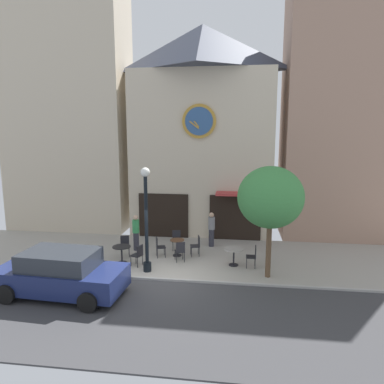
{
  "coord_description": "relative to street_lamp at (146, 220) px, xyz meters",
  "views": [
    {
      "loc": [
        2.74,
        -12.12,
        5.5
      ],
      "look_at": [
        0.79,
        2.74,
        2.9
      ],
      "focal_mm": 32.95,
      "sensor_mm": 36.0,
      "label": 1
    }
  ],
  "objects": [
    {
      "name": "ground_plane",
      "position": [
        0.75,
        -0.62,
        -2.13
      ],
      "size": [
        26.5,
        10.6,
        0.13
      ],
      "color": "#9E998E"
    },
    {
      "name": "clock_building",
      "position": [
        1.54,
        6.13,
        3.55
      ],
      "size": [
        7.43,
        4.32,
        10.9
      ],
      "color": "beige",
      "rests_on": "ground_plane"
    },
    {
      "name": "neighbor_building_left",
      "position": [
        -6.01,
        6.18,
        4.93
      ],
      "size": [
        6.71,
        3.0,
        14.08
      ],
      "color": "beige",
      "rests_on": "ground_plane"
    },
    {
      "name": "neighbor_building_right",
      "position": [
        9.28,
        6.37,
        4.69
      ],
      "size": [
        6.94,
        3.38,
        13.59
      ],
      "color": "#9E7A66",
      "rests_on": "ground_plane"
    },
    {
      "name": "street_lamp",
      "position": [
        0.0,
        0.0,
        0.0
      ],
      "size": [
        0.36,
        0.36,
        4.15
      ],
      "color": "black",
      "rests_on": "ground_plane"
    },
    {
      "name": "street_tree",
      "position": [
        4.7,
        0.07,
        0.97
      ],
      "size": [
        2.44,
        2.19,
        4.25
      ],
      "color": "brown",
      "rests_on": "ground_plane"
    },
    {
      "name": "cafe_table_near_door",
      "position": [
        -1.29,
        0.73,
        -1.57
      ],
      "size": [
        0.77,
        0.77,
        0.73
      ],
      "color": "black",
      "rests_on": "ground_plane"
    },
    {
      "name": "cafe_table_center_right",
      "position": [
        0.88,
        1.9,
        -1.61
      ],
      "size": [
        0.63,
        0.63,
        0.74
      ],
      "color": "black",
      "rests_on": "ground_plane"
    },
    {
      "name": "cafe_table_rightmost",
      "position": [
        3.39,
        1.07,
        -1.57
      ],
      "size": [
        0.79,
        0.79,
        0.72
      ],
      "color": "black",
      "rests_on": "ground_plane"
    },
    {
      "name": "cafe_chair_near_tree",
      "position": [
        4.18,
        0.94,
        -1.58
      ],
      "size": [
        0.41,
        0.41,
        0.9
      ],
      "color": "black",
      "rests_on": "ground_plane"
    },
    {
      "name": "cafe_chair_facing_street",
      "position": [
        1.13,
        1.16,
        -1.58
      ],
      "size": [
        0.52,
        0.52,
        0.9
      ],
      "color": "black",
      "rests_on": "ground_plane"
    },
    {
      "name": "cafe_chair_curbside",
      "position": [
        -0.51,
        0.48,
        -1.58
      ],
      "size": [
        0.52,
        0.52,
        0.9
      ],
      "color": "black",
      "rests_on": "ground_plane"
    },
    {
      "name": "cafe_chair_right_end",
      "position": [
        0.69,
        2.75,
        -1.58
      ],
      "size": [
        0.46,
        0.46,
        0.9
      ],
      "color": "black",
      "rests_on": "ground_plane"
    },
    {
      "name": "cafe_chair_mid_row",
      "position": [
        -1.43,
        1.58,
        -1.58
      ],
      "size": [
        0.51,
        0.51,
        0.9
      ],
      "color": "black",
      "rests_on": "ground_plane"
    },
    {
      "name": "cafe_chair_outer",
      "position": [
        0.11,
        1.63,
        -1.58
      ],
      "size": [
        0.51,
        0.51,
        0.9
      ],
      "color": "black",
      "rests_on": "ground_plane"
    },
    {
      "name": "cafe_chair_by_entrance",
      "position": [
        1.74,
        2.02,
        -1.58
      ],
      "size": [
        0.48,
        0.48,
        0.9
      ],
      "color": "black",
      "rests_on": "ground_plane"
    },
    {
      "name": "pedestrian_grey",
      "position": [
        2.29,
        3.41,
        -1.24
      ],
      "size": [
        0.37,
        0.37,
        1.67
      ],
      "color": "#2D2D38",
      "rests_on": "ground_plane"
    },
    {
      "name": "pedestrian_green",
      "position": [
        -1.15,
        2.4,
        -1.24
      ],
      "size": [
        0.39,
        0.39,
        1.67
      ],
      "color": "#2D2D38",
      "rests_on": "ground_plane"
    },
    {
      "name": "parked_car_navy",
      "position": [
        -2.36,
        -2.38,
        -1.35
      ],
      "size": [
        4.4,
        2.22,
        1.55
      ],
      "color": "navy",
      "rests_on": "ground_plane"
    }
  ]
}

